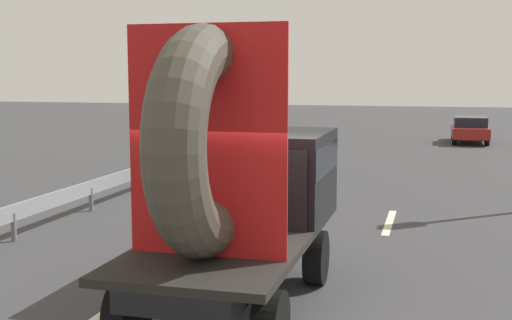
# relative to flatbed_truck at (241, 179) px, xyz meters

# --- Properties ---
(ground_plane) EXTENTS (120.00, 120.00, 0.00)m
(ground_plane) POSITION_rel_flatbed_truck_xyz_m (0.25, -0.31, -1.74)
(ground_plane) COLOR #38383A
(flatbed_truck) EXTENTS (2.02, 4.87, 3.72)m
(flatbed_truck) POSITION_rel_flatbed_truck_xyz_m (0.00, 0.00, 0.00)
(flatbed_truck) COLOR black
(flatbed_truck) RESTS_ON ground_plane
(distant_sedan) EXTENTS (1.80, 4.21, 1.37)m
(distant_sedan) POSITION_rel_flatbed_truck_xyz_m (-3.28, 10.52, -1.00)
(distant_sedan) COLOR black
(distant_sedan) RESTS_ON ground_plane
(guardrail) EXTENTS (0.10, 11.77, 0.71)m
(guardrail) POSITION_rel_flatbed_truck_xyz_m (-5.13, 6.59, -1.21)
(guardrail) COLOR gray
(guardrail) RESTS_ON ground_plane
(lane_dash_left_far) EXTENTS (0.16, 2.06, 0.01)m
(lane_dash_left_far) POSITION_rel_flatbed_truck_xyz_m (-1.64, 5.87, -1.73)
(lane_dash_left_far) COLOR beige
(lane_dash_left_far) RESTS_ON ground_plane
(lane_dash_right_far) EXTENTS (0.16, 2.48, 0.01)m
(lane_dash_right_far) POSITION_rel_flatbed_truck_xyz_m (1.64, 5.70, -1.73)
(lane_dash_right_far) COLOR beige
(lane_dash_right_far) RESTS_ON ground_plane
(oncoming_car) EXTENTS (1.60, 3.73, 1.22)m
(oncoming_car) POSITION_rel_flatbed_truck_xyz_m (4.07, 23.77, -1.09)
(oncoming_car) COLOR black
(oncoming_car) RESTS_ON ground_plane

